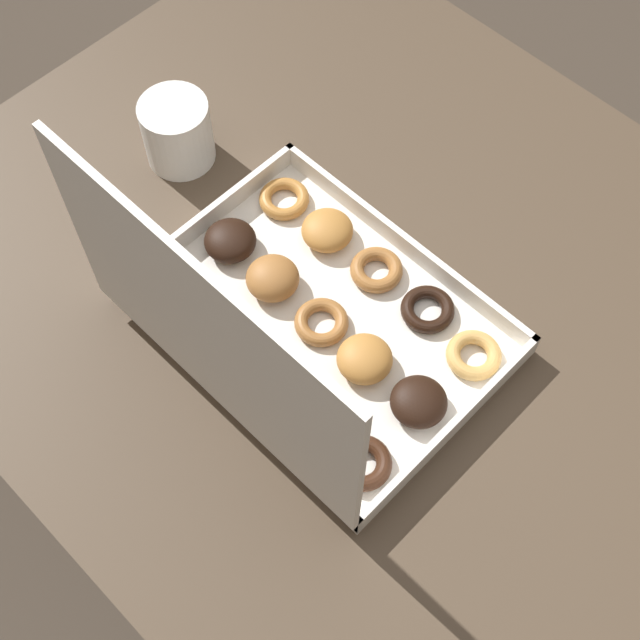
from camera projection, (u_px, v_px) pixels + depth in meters
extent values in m
plane|color=#42382D|center=(371.00, 504.00, 1.69)|extent=(8.00, 8.00, 0.00)
cube|color=#4C3D2D|center=(400.00, 324.00, 1.07)|extent=(1.23, 0.90, 0.03)
cylinder|color=#4C3D2D|center=(306.00, 104.00, 1.72)|extent=(0.06, 0.06, 0.70)
cube|color=silver|center=(320.00, 325.00, 1.05)|extent=(0.40, 0.30, 0.01)
cube|color=white|center=(404.00, 243.00, 1.08)|extent=(0.40, 0.01, 0.03)
cube|color=white|center=(227.00, 400.00, 0.98)|extent=(0.40, 0.01, 0.03)
cube|color=white|center=(450.00, 429.00, 0.97)|extent=(0.01, 0.30, 0.03)
cube|color=white|center=(206.00, 219.00, 1.10)|extent=(0.01, 0.30, 0.03)
cube|color=white|center=(206.00, 338.00, 0.84)|extent=(0.40, 0.01, 0.28)
torus|color=tan|center=(474.00, 355.00, 1.02)|extent=(0.06, 0.06, 0.02)
torus|color=black|center=(428.00, 309.00, 1.05)|extent=(0.06, 0.06, 0.02)
torus|color=#9E6633|center=(376.00, 270.00, 1.07)|extent=(0.06, 0.06, 0.02)
ellipsoid|color=#B77A38|center=(327.00, 230.00, 1.09)|extent=(0.06, 0.06, 0.03)
torus|color=#B77A38|center=(284.00, 199.00, 1.13)|extent=(0.06, 0.06, 0.02)
ellipsoid|color=black|center=(419.00, 402.00, 0.98)|extent=(0.06, 0.06, 0.03)
ellipsoid|color=#B77A38|center=(365.00, 359.00, 1.01)|extent=(0.06, 0.06, 0.03)
torus|color=#9E6633|center=(321.00, 322.00, 1.04)|extent=(0.06, 0.06, 0.02)
ellipsoid|color=#9E6633|center=(273.00, 278.00, 1.05)|extent=(0.06, 0.06, 0.04)
ellipsoid|color=black|center=(230.00, 241.00, 1.08)|extent=(0.06, 0.06, 0.03)
torus|color=#381E11|center=(363.00, 463.00, 0.95)|extent=(0.06, 0.06, 0.02)
ellipsoid|color=black|center=(307.00, 415.00, 0.97)|extent=(0.06, 0.06, 0.03)
torus|color=black|center=(261.00, 376.00, 1.00)|extent=(0.06, 0.06, 0.02)
ellipsoid|color=white|center=(216.00, 326.00, 1.03)|extent=(0.06, 0.06, 0.03)
ellipsoid|color=#381E11|center=(174.00, 286.00, 1.05)|extent=(0.06, 0.06, 0.03)
cylinder|color=white|center=(177.00, 132.00, 1.14)|extent=(0.09, 0.09, 0.09)
cylinder|color=black|center=(173.00, 109.00, 1.10)|extent=(0.07, 0.07, 0.01)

